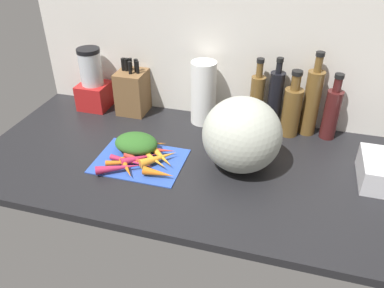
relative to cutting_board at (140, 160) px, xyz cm
name	(u,v)px	position (x,y,z in cm)	size (l,w,h in cm)	color
ground_plane	(200,163)	(21.82, 7.02, -1.90)	(170.00, 80.00, 3.00)	black
wall_back	(225,51)	(21.82, 45.52, 29.60)	(170.00, 3.00, 60.00)	silver
cutting_board	(140,160)	(0.00, 0.00, 0.00)	(33.00, 24.60, 0.80)	#2D51B7
carrot_0	(140,147)	(-2.50, 6.54, 1.68)	(2.55, 2.55, 14.41)	orange
carrot_1	(159,158)	(7.44, 0.58, 2.16)	(3.51, 3.51, 14.89)	orange
carrot_2	(139,158)	(0.41, -1.21, 1.97)	(3.13, 3.13, 13.73)	#B2264C
carrot_3	(137,160)	(-0.05, -2.31, 1.80)	(2.81, 2.81, 11.55)	red
carrot_4	(152,158)	(4.77, 0.25, 1.98)	(3.16, 3.16, 16.62)	orange
carrot_5	(153,150)	(3.48, 5.16, 2.16)	(3.52, 3.52, 17.28)	red
carrot_6	(131,162)	(-1.80, -3.43, 1.46)	(2.12, 2.12, 17.40)	#B2264C
carrot_7	(151,144)	(0.75, 9.61, 1.55)	(2.29, 2.29, 12.40)	orange
carrot_8	(160,155)	(7.25, 2.55, 2.06)	(3.32, 3.32, 16.10)	orange
carrot_9	(119,168)	(-4.17, -8.74, 1.96)	(3.12, 3.12, 16.69)	#B2264C
carrot_10	(127,168)	(-1.74, -7.87, 1.70)	(2.61, 2.61, 11.16)	orange
carrot_11	(129,162)	(-2.67, -4.10, 1.43)	(2.06, 2.06, 16.75)	orange
carrot_12	(159,173)	(10.56, -7.97, 1.97)	(3.14, 3.14, 11.41)	orange
carrot_greens_pile	(136,143)	(-3.30, 5.09, 3.96)	(16.82, 12.94, 7.12)	#2D6023
winter_squash	(242,134)	(36.67, 7.32, 13.28)	(28.10, 27.13, 27.36)	#B2B7A8
knife_block	(133,91)	(-18.03, 37.02, 9.72)	(12.54, 13.35, 24.95)	brown
blender_appliance	(93,83)	(-37.10, 36.10, 11.85)	(13.33, 13.33, 28.51)	red
paper_towel_roll	(203,93)	(15.13, 36.52, 13.37)	(10.73, 10.73, 27.53)	white
bottle_0	(257,100)	(37.65, 39.01, 11.99)	(5.96, 5.96, 30.41)	brown
bottle_1	(275,101)	(45.18, 38.12, 13.04)	(6.16, 6.16, 31.78)	black
bottle_2	(292,110)	(52.35, 35.94, 11.00)	(7.58, 7.58, 28.09)	brown
bottle_3	(312,101)	(59.64, 39.17, 14.23)	(6.75, 6.75, 35.15)	brown
bottle_4	(332,112)	(67.92, 37.78, 11.09)	(6.35, 6.35, 27.79)	#471919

